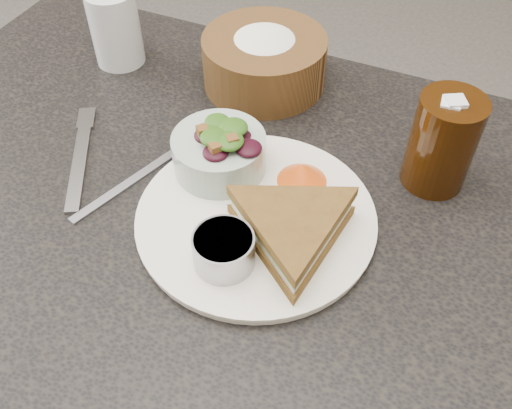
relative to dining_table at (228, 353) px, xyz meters
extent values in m
cube|color=black|center=(0.00, 0.00, 0.00)|extent=(1.00, 0.70, 0.75)
cylinder|color=white|center=(0.05, -0.01, 0.38)|extent=(0.27, 0.27, 0.01)
cylinder|color=#93959B|center=(0.05, -0.08, 0.41)|extent=(0.08, 0.08, 0.04)
cone|color=#E95312|center=(0.08, 0.06, 0.40)|extent=(0.09, 0.09, 0.03)
cube|color=gray|center=(-0.19, -0.01, 0.38)|extent=(0.10, 0.16, 0.00)
cube|color=#A6A9B3|center=(-0.11, -0.01, 0.38)|extent=(0.07, 0.17, 0.00)
cylinder|color=silver|center=(-0.27, 0.21, 0.43)|extent=(0.09, 0.09, 0.11)
camera|label=1|loc=(0.23, -0.40, 0.88)|focal=40.00mm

